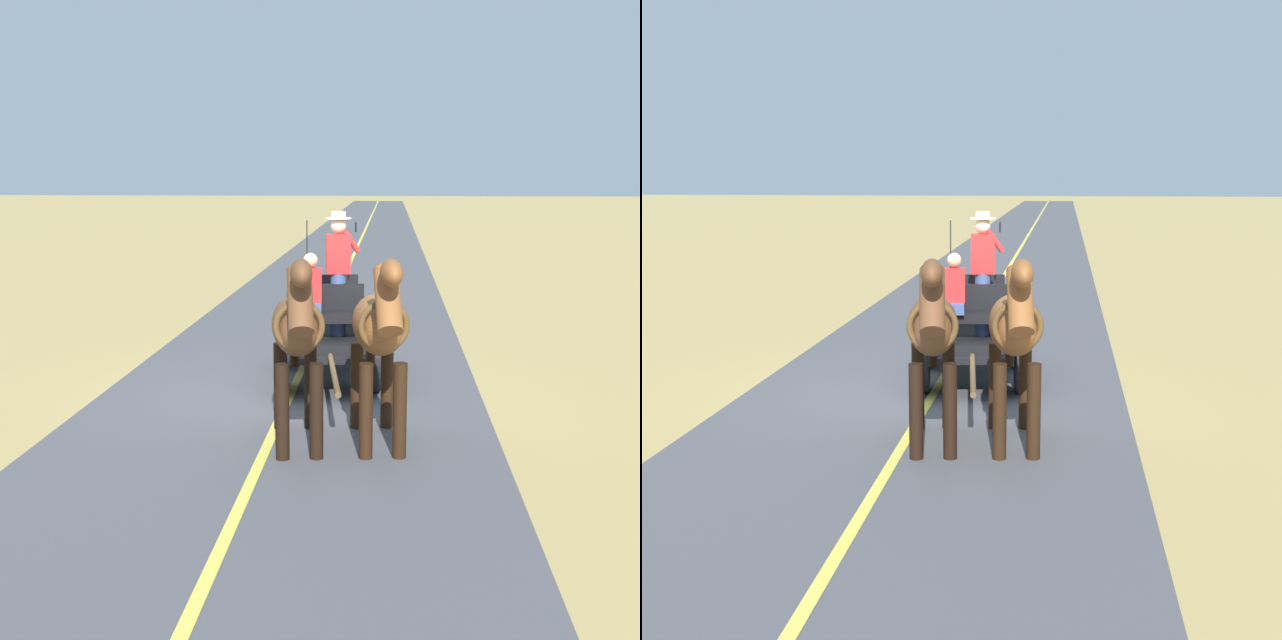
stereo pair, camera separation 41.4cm
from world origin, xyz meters
The scene contains 6 objects.
ground_plane centered at (0.00, 0.00, 0.00)m, with size 200.00×200.00×0.00m, color tan.
road_surface centered at (0.00, 0.00, 0.00)m, with size 5.25×160.00×0.01m, color #4C4C51.
road_centre_stripe centered at (0.00, 0.00, 0.01)m, with size 0.12×160.00×0.00m, color #DBCC4C.
horse_drawn_carriage centered at (-0.44, -0.79, 0.82)m, with size 1.68×4.52×2.50m.
horse_near_side centered at (-1.24, 2.17, 1.32)m, with size 0.76×2.15×2.21m.
horse_off_side centered at (-0.34, 2.27, 1.32)m, with size 0.79×2.15×2.21m.
Camera 2 is at (-1.76, 11.16, 3.04)m, focal length 46.75 mm.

